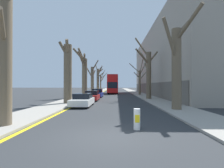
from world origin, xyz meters
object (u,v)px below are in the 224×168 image
object	(u,v)px
parked_car_2	(97,93)
traffic_bollard	(137,119)
street_tree_right_2	(140,79)
street_tree_left_1	(68,72)
street_tree_right_0	(177,64)
street_tree_left_3	(92,79)
double_decker_bus	(113,83)
parked_car_1	(92,96)
street_tree_left_2	(84,74)
street_tree_left_4	(98,79)
street_tree_right_1	(148,72)
parked_car_0	(83,100)
street_tree_left_0	(4,47)
street_tree_left_5	(101,82)

from	to	relation	value
parked_car_2	traffic_bollard	size ratio (longest dim) A/B	4.46
street_tree_right_2	street_tree_left_1	bearing A→B (deg)	-120.44
street_tree_right_0	parked_car_2	size ratio (longest dim) A/B	1.79
street_tree_left_3	parked_car_2	bearing A→B (deg)	-77.16
street_tree_left_1	double_decker_bus	bearing A→B (deg)	79.89
double_decker_bus	parked_car_1	bearing A→B (deg)	-96.66
street_tree_left_2	traffic_bollard	bearing A→B (deg)	-73.17
street_tree_left_4	street_tree_right_2	world-z (taller)	street_tree_left_4
street_tree_left_1	street_tree_right_0	world-z (taller)	street_tree_right_0
street_tree_right_1	street_tree_right_2	distance (m)	10.60
street_tree_right_0	parked_car_1	world-z (taller)	street_tree_right_0
street_tree_right_0	parked_car_1	xyz separation A→B (m)	(-8.13, 9.15, -3.07)
street_tree_right_1	parked_car_1	distance (m)	8.89
street_tree_left_2	parked_car_0	size ratio (longest dim) A/B	1.89
street_tree_left_0	street_tree_left_3	distance (m)	30.93
street_tree_left_0	parked_car_0	distance (m)	9.49
street_tree_left_2	street_tree_right_2	bearing A→B (deg)	34.17
street_tree_left_0	street_tree_left_5	world-z (taller)	street_tree_left_0
street_tree_left_0	street_tree_left_3	xyz separation A→B (m)	(-0.01, 30.93, -0.45)
street_tree_left_2	street_tree_left_5	bearing A→B (deg)	89.84
parked_car_1	traffic_bollard	size ratio (longest dim) A/B	4.49
street_tree_right_0	street_tree_right_2	size ratio (longest dim) A/B	1.00
street_tree_left_1	parked_car_1	bearing A→B (deg)	64.77
street_tree_left_2	street_tree_left_4	distance (m)	20.62
street_tree_left_3	street_tree_left_0	bearing A→B (deg)	-89.99
street_tree_right_2	parked_car_2	xyz separation A→B (m)	(-8.10, -6.43, -2.59)
street_tree_left_5	parked_car_1	xyz separation A→B (m)	(2.07, -37.38, -2.66)
street_tree_left_2	street_tree_right_1	world-z (taller)	street_tree_right_1
street_tree_left_1	traffic_bollard	bearing A→B (deg)	-59.95
street_tree_left_0	street_tree_right_1	bearing A→B (deg)	59.83
street_tree_left_4	parked_car_1	world-z (taller)	street_tree_left_4
double_decker_bus	parked_car_0	distance (m)	27.06
street_tree_left_5	street_tree_right_2	world-z (taller)	street_tree_right_2
street_tree_right_0	traffic_bollard	xyz separation A→B (m)	(-3.89, -6.00, -3.23)
double_decker_bus	street_tree_right_2	bearing A→B (deg)	-53.42
street_tree_left_2	street_tree_left_3	bearing A→B (deg)	90.06
street_tree_left_3	parked_car_0	xyz separation A→B (m)	(2.17, -22.29, -2.84)
street_tree_right_1	parked_car_0	xyz separation A→B (m)	(-7.88, -8.63, -3.42)
parked_car_2	traffic_bollard	distance (m)	22.06
street_tree_left_1	street_tree_right_1	xyz separation A→B (m)	(9.92, 6.67, 0.52)
street_tree_left_1	parked_car_0	xyz separation A→B (m)	(2.03, -1.97, -2.90)
parked_car_0	street_tree_right_0	bearing A→B (deg)	-19.43
street_tree_left_3	street_tree_right_0	distance (m)	27.18
street_tree_left_3	traffic_bollard	world-z (taller)	street_tree_left_3
street_tree_left_4	parked_car_2	distance (m)	20.43
double_decker_bus	parked_car_0	world-z (taller)	double_decker_bus
parked_car_0	traffic_bollard	distance (m)	9.83
street_tree_left_1	street_tree_right_0	size ratio (longest dim) A/B	0.89
street_tree_left_1	double_decker_bus	distance (m)	25.33
street_tree_left_1	street_tree_left_4	bearing A→B (deg)	89.84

